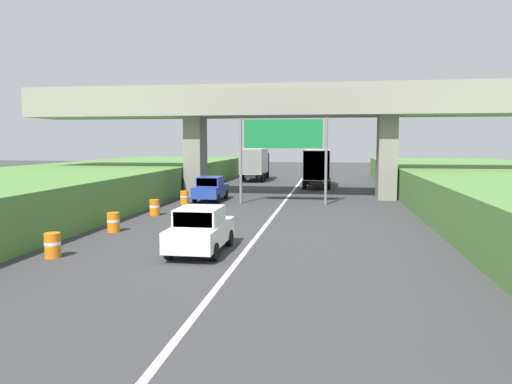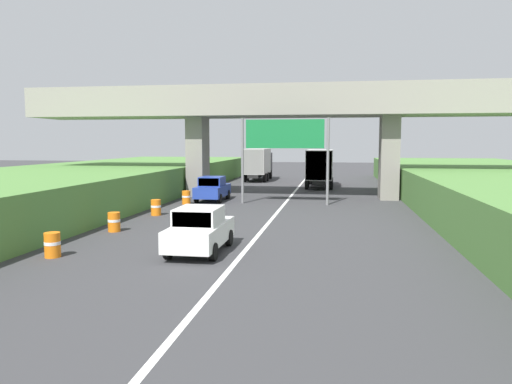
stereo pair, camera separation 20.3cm
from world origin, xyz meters
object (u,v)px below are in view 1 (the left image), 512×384
object	(u,v)px
construction_barrel_3	(113,222)
car_white	(201,230)
construction_barrel_4	(155,207)
truck_black	(255,163)
construction_barrel_2	(53,245)
truck_red	(317,166)
car_blue	(211,189)
overhead_highway_sign	(283,140)
construction_barrel_5	(184,197)

from	to	relation	value
construction_barrel_3	car_white	bearing A→B (deg)	-34.05
construction_barrel_4	construction_barrel_3	bearing A→B (deg)	-90.95
truck_black	construction_barrel_2	size ratio (longest dim) A/B	8.11
truck_red	car_blue	distance (m)	13.88
overhead_highway_sign	car_blue	xyz separation A→B (m)	(-5.22, 1.05, -3.41)
truck_red	car_blue	size ratio (longest dim) A/B	1.78
construction_barrel_2	construction_barrel_4	size ratio (longest dim) A/B	1.00
construction_barrel_4	construction_barrel_5	xyz separation A→B (m)	(0.18, 5.09, 0.00)
overhead_highway_sign	construction_barrel_4	world-z (taller)	overhead_highway_sign
construction_barrel_2	construction_barrel_5	distance (m)	15.28
truck_black	construction_barrel_3	bearing A→B (deg)	-93.37
overhead_highway_sign	construction_barrel_2	bearing A→B (deg)	-112.11
truck_black	car_white	xyz separation A→B (m)	(3.28, -34.32, -1.08)
overhead_highway_sign	truck_red	size ratio (longest dim) A/B	0.81
truck_red	construction_barrel_4	size ratio (longest dim) A/B	8.11
truck_red	car_white	bearing A→B (deg)	-97.36
truck_black	car_blue	xyz separation A→B (m)	(-0.30, -18.53, -1.08)
car_blue	construction_barrel_3	world-z (taller)	car_blue
truck_black	car_blue	bearing A→B (deg)	-90.93
overhead_highway_sign	construction_barrel_5	xyz separation A→B (m)	(-6.47, -1.11, -3.81)
overhead_highway_sign	truck_red	xyz separation A→B (m)	(1.94, 12.90, -2.34)
truck_black	overhead_highway_sign	bearing A→B (deg)	-75.90
construction_barrel_4	construction_barrel_5	size ratio (longest dim) A/B	1.00
construction_barrel_3	car_blue	bearing A→B (deg)	83.00
truck_black	car_blue	world-z (taller)	truck_black
car_white	construction_barrel_3	size ratio (longest dim) A/B	4.56
overhead_highway_sign	construction_barrel_3	distance (m)	13.69
truck_red	construction_barrel_3	xyz separation A→B (m)	(-8.67, -24.19, -1.47)
overhead_highway_sign	construction_barrel_2	size ratio (longest dim) A/B	6.53
overhead_highway_sign	construction_barrel_2	xyz separation A→B (m)	(-6.66, -16.39, -3.81)
truck_black	construction_barrel_5	size ratio (longest dim) A/B	8.11
overhead_highway_sign	construction_barrel_5	world-z (taller)	overhead_highway_sign
construction_barrel_2	construction_barrel_4	bearing A→B (deg)	89.96
truck_red	construction_barrel_2	size ratio (longest dim) A/B	8.11
car_white	construction_barrel_4	bearing A→B (deg)	120.43
construction_barrel_2	car_blue	bearing A→B (deg)	85.28
overhead_highway_sign	truck_red	world-z (taller)	overhead_highway_sign
truck_red	truck_black	world-z (taller)	same
construction_barrel_2	construction_barrel_4	distance (m)	10.19
truck_black	construction_barrel_4	size ratio (longest dim) A/B	8.11
truck_black	car_blue	distance (m)	18.56
construction_barrel_3	truck_black	bearing A→B (deg)	86.63
car_blue	car_white	xyz separation A→B (m)	(3.58, -15.80, 0.00)
truck_black	construction_barrel_5	distance (m)	20.80
car_blue	car_white	bearing A→B (deg)	-77.21
truck_black	car_white	distance (m)	34.50
car_blue	car_white	size ratio (longest dim) A/B	1.00
car_blue	truck_red	bearing A→B (deg)	58.85
truck_black	construction_barrel_4	world-z (taller)	truck_black
construction_barrel_5	truck_red	bearing A→B (deg)	59.02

